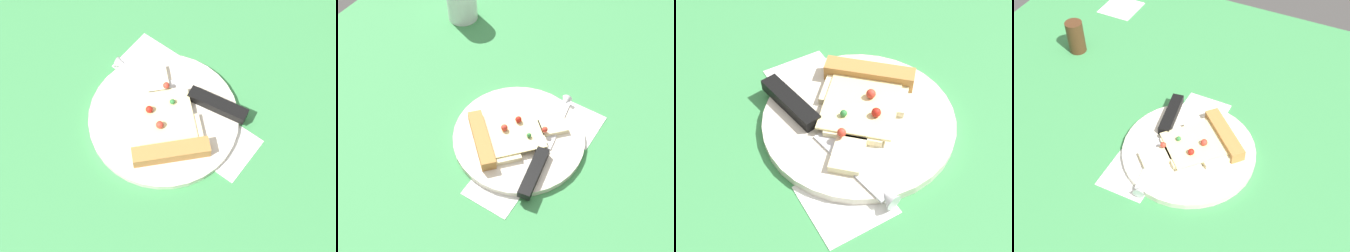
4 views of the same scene
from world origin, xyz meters
TOP-DOWN VIEW (x-y plane):
  - ground_plane at (0.03, 0.01)cm, footprint 115.34×115.34cm
  - plate at (5.93, -2.15)cm, footprint 24.35×24.35cm
  - pizza_slice at (7.83, -3.92)cm, footprint 18.07×17.54cm
  - knife at (7.37, 3.67)cm, footprint 24.00×6.23cm

SIDE VIEW (x-z plane):
  - ground_plane at x=0.03cm, z-range -3.00..0.00cm
  - plate at x=5.93cm, z-range 0.00..1.21cm
  - knife at x=7.37cm, z-range 0.59..3.04cm
  - pizza_slice at x=7.83cm, z-range 0.73..3.27cm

